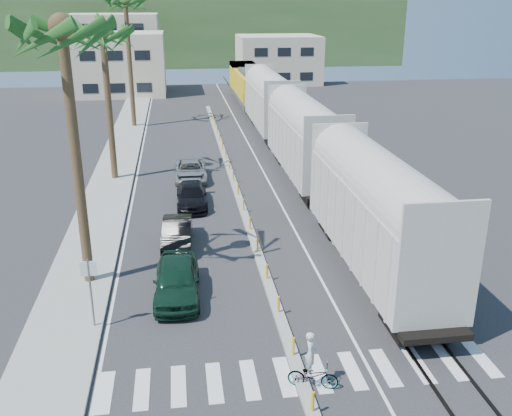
{
  "coord_description": "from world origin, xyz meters",
  "views": [
    {
      "loc": [
        -3.73,
        -18.0,
        12.13
      ],
      "look_at": [
        0.1,
        9.31,
        2.0
      ],
      "focal_mm": 40.0,
      "sensor_mm": 36.0,
      "label": 1
    }
  ],
  "objects_px": {
    "car_lead": "(177,280)",
    "cyclist": "(312,370)",
    "street_sign": "(90,284)",
    "car_second": "(177,233)"
  },
  "relations": [
    {
      "from": "street_sign",
      "to": "car_lead",
      "type": "xyz_separation_m",
      "value": [
        3.24,
        2.14,
        -1.16
      ]
    },
    {
      "from": "car_lead",
      "to": "cyclist",
      "type": "xyz_separation_m",
      "value": [
        4.35,
        -6.81,
        -0.17
      ]
    },
    {
      "from": "street_sign",
      "to": "cyclist",
      "type": "relative_size",
      "value": 1.44
    },
    {
      "from": "car_lead",
      "to": "cyclist",
      "type": "bearing_deg",
      "value": -55.6
    },
    {
      "from": "cyclist",
      "to": "car_second",
      "type": "bearing_deg",
      "value": 36.9
    },
    {
      "from": "street_sign",
      "to": "cyclist",
      "type": "height_order",
      "value": "street_sign"
    },
    {
      "from": "car_second",
      "to": "car_lead",
      "type": "bearing_deg",
      "value": -87.63
    },
    {
      "from": "car_lead",
      "to": "street_sign",
      "type": "bearing_deg",
      "value": -144.77
    },
    {
      "from": "street_sign",
      "to": "car_lead",
      "type": "bearing_deg",
      "value": 33.42
    },
    {
      "from": "street_sign",
      "to": "car_second",
      "type": "relative_size",
      "value": 0.69
    }
  ]
}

